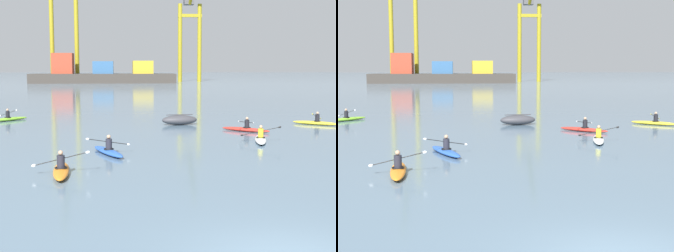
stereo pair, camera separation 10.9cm
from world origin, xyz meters
The scene contains 10 objects.
container_barge centered at (-8.43, 121.05, 2.31)m, with size 37.85×8.80×7.79m.
gantry_crane_west centered at (-18.53, 127.61, 19.37)m, with size 7.84×16.00×39.64m.
gantry_crane_west_mid centered at (16.56, 130.98, 15.53)m, with size 6.84×16.77×32.22m.
capsized_dinghy centered at (0.68, 25.14, 0.35)m, with size 2.73×1.45×0.76m.
kayak_red centered at (4.50, 21.02, 0.17)m, with size 2.95×2.70×0.95m.
kayak_white centered at (4.18, 16.54, 0.17)m, with size 2.18×3.44×0.95m.
kayak_orange centered at (-5.90, 9.20, 0.17)m, with size 2.24×3.44×0.95m.
kayak_yellow centered at (10.52, 24.21, 0.17)m, with size 3.03×2.59×0.95m.
kayak_blue centered at (-4.17, 13.44, 0.17)m, with size 2.10×3.37×0.95m.
kayak_lime centered at (-12.22, 29.09, 0.17)m, with size 2.70×2.95×0.96m.
Camera 1 is at (-3.59, -9.83, 4.13)m, focal length 52.45 mm.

